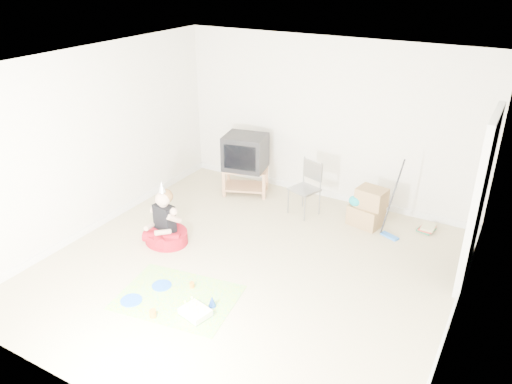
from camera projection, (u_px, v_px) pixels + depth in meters
The scene contains 16 objects.
ground at pixel (247, 268), 6.47m from camera, with size 5.00×5.00×0.00m, color #C4B58C.
doorway_recess at pixel (480, 204), 5.86m from camera, with size 0.02×0.90×2.05m, color black.
tv_stand at pixel (246, 178), 8.40m from camera, with size 0.84×0.69×0.45m.
crt_tv at pixel (245, 152), 8.19m from camera, with size 0.67×0.55×0.57m, color black.
folding_chair at pixel (304, 189), 7.65m from camera, with size 0.49×0.48×0.87m.
cardboard_boxes at pixel (368, 208), 7.39m from camera, with size 0.55×0.45×0.60m.
floor_mop at pixel (392, 221), 7.06m from camera, with size 0.29×0.35×1.10m.
book_pile at pixel (427, 228), 7.32m from camera, with size 0.25×0.30×0.09m.
seated_woman at pixel (165, 229), 6.97m from camera, with size 0.75×0.75×0.94m.
party_mat at pixel (178, 297), 5.91m from camera, with size 1.37×0.99×0.01m, color #DC2E85.
birthday_cake at pixel (195, 313), 5.59m from camera, with size 0.36×0.32×0.15m.
blue_plate_near at pixel (162, 285), 6.10m from camera, with size 0.24×0.24×0.01m, color blue.
blue_plate_far at pixel (131, 300), 5.84m from camera, with size 0.25×0.25×0.01m, color blue.
orange_cup_near at pixel (192, 285), 6.07m from camera, with size 0.06×0.06×0.07m, color orange.
orange_cup_far at pixel (153, 314), 5.56m from camera, with size 0.08×0.08×0.09m, color orange.
blue_party_hat at pixel (212, 301), 5.72m from camera, with size 0.10×0.10×0.14m, color blue.
Camera 1 is at (2.78, -4.65, 3.67)m, focal length 35.00 mm.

